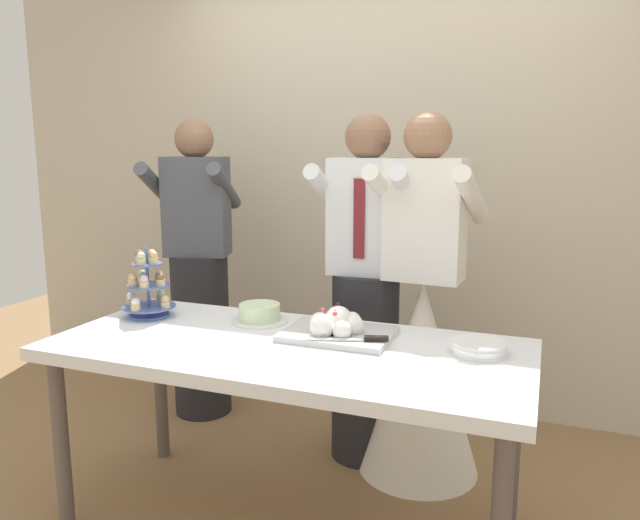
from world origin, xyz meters
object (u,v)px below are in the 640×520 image
at_px(cupcake_stand, 148,289).
at_px(person_guest, 199,285).
at_px(main_cake_tray, 337,327).
at_px(person_groom, 365,309).
at_px(plate_stack, 479,348).
at_px(dessert_table, 287,362).
at_px(person_bride, 421,351).
at_px(round_cake, 260,314).

distance_m(cupcake_stand, person_guest, 0.77).
bearing_deg(main_cake_tray, person_groom, 95.14).
relative_size(cupcake_stand, person_guest, 0.18).
bearing_deg(plate_stack, cupcake_stand, -179.35).
bearing_deg(plate_stack, person_groom, 136.93).
relative_size(dessert_table, person_bride, 1.08).
distance_m(cupcake_stand, main_cake_tray, 0.87).
relative_size(person_groom, person_guest, 1.00).
relative_size(dessert_table, round_cake, 7.50).
distance_m(dessert_table, person_groom, 0.70).
distance_m(dessert_table, round_cake, 0.34).
relative_size(main_cake_tray, person_groom, 0.26).
bearing_deg(main_cake_tray, person_bride, 65.46).
xyz_separation_m(plate_stack, round_cake, (-0.91, 0.08, 0.01)).
xyz_separation_m(main_cake_tray, plate_stack, (0.54, 0.00, -0.02)).
height_order(main_cake_tray, person_guest, person_guest).
distance_m(main_cake_tray, person_groom, 0.56).
relative_size(dessert_table, main_cake_tray, 4.19).
bearing_deg(main_cake_tray, cupcake_stand, -179.02).
bearing_deg(plate_stack, round_cake, 174.92).
bearing_deg(round_cake, plate_stack, -5.08).
bearing_deg(person_guest, plate_stack, -23.70).
height_order(cupcake_stand, round_cake, cupcake_stand).
distance_m(plate_stack, person_groom, 0.80).
bearing_deg(plate_stack, main_cake_tray, -179.87).
bearing_deg(cupcake_stand, person_groom, 34.59).
bearing_deg(person_bride, main_cake_tray, -114.54).
distance_m(round_cake, person_groom, 0.57).
bearing_deg(person_guest, dessert_table, -42.75).
xyz_separation_m(dessert_table, plate_stack, (0.69, 0.14, 0.10)).
bearing_deg(cupcake_stand, person_guest, 105.69).
relative_size(dessert_table, person_groom, 1.08).
bearing_deg(dessert_table, plate_stack, 11.74).
xyz_separation_m(person_bride, person_guest, (-1.30, 0.20, 0.16)).
xyz_separation_m(person_groom, person_guest, (-1.02, 0.16, 0.00)).
xyz_separation_m(main_cake_tray, person_groom, (-0.05, 0.55, -0.07)).
relative_size(cupcake_stand, plate_stack, 1.49).
relative_size(main_cake_tray, round_cake, 1.79).
height_order(dessert_table, plate_stack, plate_stack).
xyz_separation_m(round_cake, person_groom, (0.33, 0.47, -0.06)).
bearing_deg(main_cake_tray, dessert_table, -136.97).
height_order(dessert_table, round_cake, round_cake).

